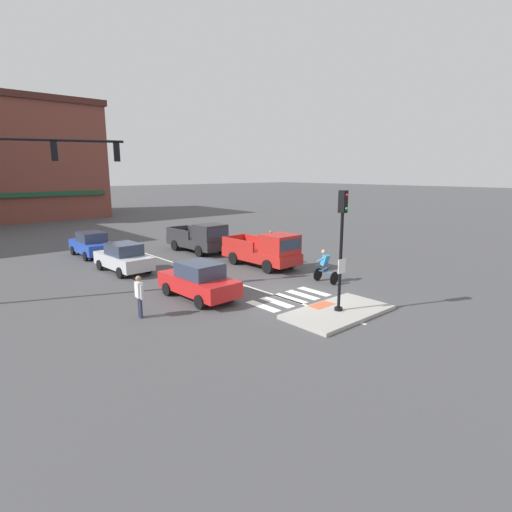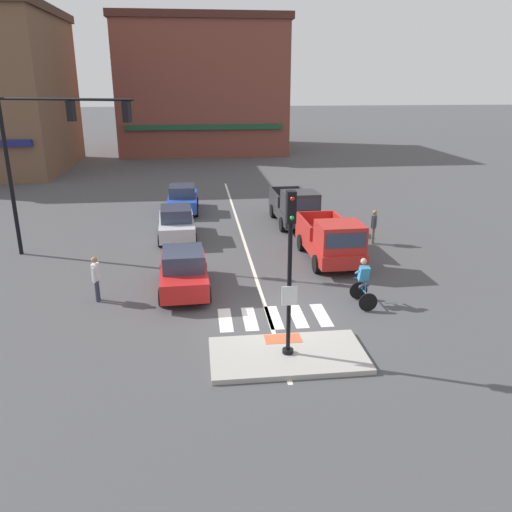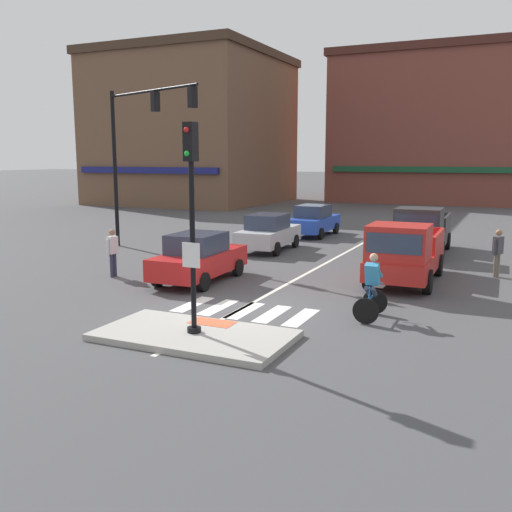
% 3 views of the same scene
% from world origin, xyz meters
% --- Properties ---
extents(ground_plane, '(300.00, 300.00, 0.00)m').
position_xyz_m(ground_plane, '(0.00, 0.00, 0.00)').
color(ground_plane, '#474749').
extents(traffic_island, '(4.45, 2.41, 0.15)m').
position_xyz_m(traffic_island, '(0.00, -2.59, 0.07)').
color(traffic_island, '#A3A099').
rests_on(traffic_island, ground).
extents(tactile_pad_front, '(1.10, 0.60, 0.01)m').
position_xyz_m(tactile_pad_front, '(0.00, -1.74, 0.15)').
color(tactile_pad_front, '#DB5B38').
rests_on(tactile_pad_front, traffic_island).
extents(signal_pole, '(0.44, 0.38, 4.70)m').
position_xyz_m(signal_pole, '(0.00, -2.60, 2.98)').
color(signal_pole, black).
rests_on(signal_pole, traffic_island).
extents(crosswalk_stripe_a, '(0.44, 1.80, 0.01)m').
position_xyz_m(crosswalk_stripe_a, '(-1.63, 0.06, 0.00)').
color(crosswalk_stripe_a, silver).
rests_on(crosswalk_stripe_a, ground).
extents(crosswalk_stripe_b, '(0.44, 1.80, 0.01)m').
position_xyz_m(crosswalk_stripe_b, '(-0.82, 0.06, 0.00)').
color(crosswalk_stripe_b, silver).
rests_on(crosswalk_stripe_b, ground).
extents(crosswalk_stripe_c, '(0.44, 1.80, 0.01)m').
position_xyz_m(crosswalk_stripe_c, '(0.00, 0.06, 0.00)').
color(crosswalk_stripe_c, silver).
rests_on(crosswalk_stripe_c, ground).
extents(crosswalk_stripe_d, '(0.44, 1.80, 0.01)m').
position_xyz_m(crosswalk_stripe_d, '(0.82, 0.06, 0.00)').
color(crosswalk_stripe_d, silver).
rests_on(crosswalk_stripe_d, ground).
extents(crosswalk_stripe_e, '(0.44, 1.80, 0.01)m').
position_xyz_m(crosswalk_stripe_e, '(1.63, 0.06, 0.00)').
color(crosswalk_stripe_e, silver).
rests_on(crosswalk_stripe_e, ground).
extents(lane_centre_line, '(0.14, 28.00, 0.01)m').
position_xyz_m(lane_centre_line, '(-0.17, 10.00, 0.00)').
color(lane_centre_line, silver).
rests_on(lane_centre_line, ground).
extents(traffic_light_mast, '(5.88, 2.39, 7.07)m').
position_xyz_m(traffic_light_mast, '(-8.71, 7.36, 4.95)').
color(traffic_light_mast, black).
rests_on(traffic_light_mast, ground).
extents(building_corner_left, '(17.90, 15.60, 13.84)m').
position_xyz_m(building_corner_left, '(-1.33, 45.56, 6.94)').
color(building_corner_left, brown).
rests_on(building_corner_left, ground).
extents(building_corner_right, '(15.25, 15.48, 13.40)m').
position_xyz_m(building_corner_right, '(-21.17, 33.14, 6.72)').
color(building_corner_right, brown).
rests_on(building_corner_right, ground).
extents(car_red_westbound_near, '(1.94, 4.15, 1.64)m').
position_xyz_m(car_red_westbound_near, '(-3.01, 2.78, 0.81)').
color(car_red_westbound_near, red).
rests_on(car_red_westbound_near, ground).
extents(car_blue_westbound_distant, '(1.89, 4.12, 1.64)m').
position_xyz_m(car_blue_westbound_distant, '(-3.26, 15.23, 0.81)').
color(car_blue_westbound_distant, '#2347B7').
rests_on(car_blue_westbound_distant, ground).
extents(car_silver_westbound_far, '(1.98, 4.17, 1.64)m').
position_xyz_m(car_silver_westbound_far, '(-3.46, 9.68, 0.81)').
color(car_silver_westbound_far, silver).
rests_on(car_silver_westbound_far, ground).
extents(pickup_truck_charcoal_eastbound_far, '(2.16, 5.15, 2.08)m').
position_xyz_m(pickup_truck_charcoal_eastbound_far, '(2.89, 11.47, 0.98)').
color(pickup_truck_charcoal_eastbound_far, '#2D2D30').
rests_on(pickup_truck_charcoal_eastbound_far, ground).
extents(pickup_truck_red_eastbound_mid, '(2.13, 5.13, 2.08)m').
position_xyz_m(pickup_truck_red_eastbound_mid, '(3.28, 5.21, 0.98)').
color(pickup_truck_red_eastbound_mid, red).
rests_on(pickup_truck_red_eastbound_mid, ground).
extents(cyclist, '(0.67, 1.10, 1.68)m').
position_xyz_m(cyclist, '(3.28, 0.78, 0.87)').
color(cyclist, black).
rests_on(cyclist, ground).
extents(pedestrian_at_curb_left, '(0.25, 0.55, 1.67)m').
position_xyz_m(pedestrian_at_curb_left, '(-6.09, 2.18, 0.98)').
color(pedestrian_at_curb_left, '#2D334C').
rests_on(pedestrian_at_curb_left, ground).
extents(pedestrian_waiting_far_side, '(0.36, 0.50, 1.67)m').
position_xyz_m(pedestrian_waiting_far_side, '(6.02, 7.69, 0.98)').
color(pedestrian_waiting_far_side, '#6B6051').
rests_on(pedestrian_waiting_far_side, ground).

